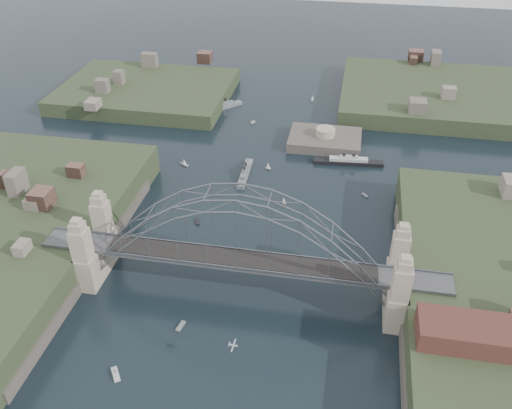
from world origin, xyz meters
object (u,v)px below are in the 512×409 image
object	(u,v)px
bridge	(239,244)
naval_cruiser_far	(224,107)
fort_island	(324,145)
wharf_shed	(478,334)
naval_cruiser_near	(245,173)
ocean_liner	(348,162)

from	to	relation	value
bridge	naval_cruiser_far	xyz separation A→B (m)	(-25.15, 90.63, -11.54)
fort_island	wharf_shed	xyz separation A→B (m)	(32.00, -84.00, 10.34)
naval_cruiser_near	ocean_liner	distance (m)	30.72
bridge	ocean_liner	xyz separation A→B (m)	(19.79, 58.86, -11.56)
wharf_shed	naval_cruiser_far	world-z (taller)	wharf_shed
fort_island	naval_cruiser_far	distance (m)	42.51
fort_island	ocean_liner	size ratio (longest dim) A/B	1.08
naval_cruiser_near	naval_cruiser_far	size ratio (longest dim) A/B	1.28
naval_cruiser_near	wharf_shed	bearing A→B (deg)	-49.26
wharf_shed	ocean_liner	bearing A→B (deg)	108.38
wharf_shed	naval_cruiser_near	bearing A→B (deg)	130.74
bridge	naval_cruiser_near	xyz separation A→B (m)	(-8.53, 46.98, -11.60)
ocean_liner	bridge	bearing A→B (deg)	-108.59
ocean_liner	naval_cruiser_far	bearing A→B (deg)	144.75
bridge	ocean_liner	distance (m)	63.17
bridge	fort_island	world-z (taller)	bridge
fort_island	naval_cruiser_near	world-z (taller)	fort_island
fort_island	bridge	bearing A→B (deg)	-99.73
bridge	ocean_liner	world-z (taller)	bridge
naval_cruiser_far	ocean_liner	world-z (taller)	naval_cruiser_far
naval_cruiser_near	ocean_liner	size ratio (longest dim) A/B	0.77
naval_cruiser_near	naval_cruiser_far	xyz separation A→B (m)	(-16.62, 43.65, 0.05)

